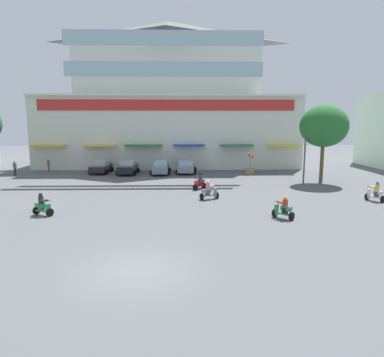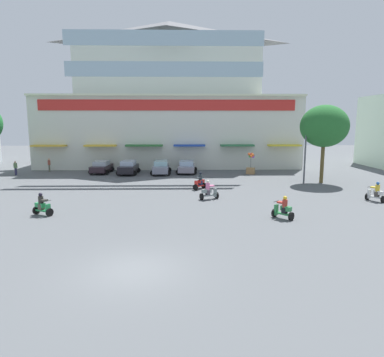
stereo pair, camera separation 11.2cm
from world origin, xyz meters
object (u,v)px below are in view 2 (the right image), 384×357
Objects in this scene: scooter_rider_2 at (42,206)px; streetlamp_near at (305,147)px; pedestrian_1 at (49,164)px; scooter_rider_3 at (376,193)px; parked_car_1 at (128,167)px; parked_car_0 at (102,167)px; balloon_vendor_cart at (251,165)px; parked_car_3 at (187,167)px; scooter_rider_0 at (283,209)px; scooter_rider_6 at (209,191)px; scooter_rider_1 at (200,182)px; parked_car_2 at (161,167)px; plaza_tree_1 at (324,126)px; pedestrian_0 at (16,167)px.

scooter_rider_2 is 0.24× the size of streetlamp_near.
scooter_rider_3 is at bearing -28.03° from pedestrian_1.
parked_car_1 is at bearing 145.70° from scooter_rider_3.
parked_car_0 is 18.89m from scooter_rider_2.
balloon_vendor_cart is at bearing 121.56° from streetlamp_near.
pedestrian_1 is at bearing 175.43° from parked_car_3.
scooter_rider_0 is 0.24× the size of streetlamp_near.
parked_car_1 is at bearing 122.05° from scooter_rider_6.
scooter_rider_1 is 1.01× the size of scooter_rider_6.
parked_car_0 is 25.63m from scooter_rider_0.
parked_car_2 is at bearing -168.42° from parked_car_3.
pedestrian_0 is (-32.83, 5.69, -4.67)m from plaza_tree_1.
scooter_rider_1 is at bearing -83.78° from parked_car_3.
scooter_rider_1 is 13.62m from scooter_rider_2.
scooter_rider_1 is 0.94× the size of pedestrian_1.
streetlamp_near reaches higher than scooter_rider_2.
plaza_tree_1 reaches higher than parked_car_1.
pedestrian_1 is at bearing 42.35° from pedestrian_0.
scooter_rider_0 is 0.94× the size of scooter_rider_1.
parked_car_3 is at bearing 6.66° from parked_car_1.
pedestrian_0 is (-25.34, 18.57, 0.30)m from scooter_rider_0.
pedestrian_1 reaches higher than parked_car_1.
parked_car_0 is at bearing 178.59° from parked_car_3.
pedestrian_0 is (-20.57, 8.83, 0.26)m from scooter_rider_1.
scooter_rider_2 is 24.47m from balloon_vendor_cart.
parked_car_3 is at bearing -4.57° from pedestrian_1.
pedestrian_0 is 31.62m from streetlamp_near.
scooter_rider_3 is 35.06m from pedestrian_1.
streetlamp_near is at bearing -33.13° from parked_car_3.
scooter_rider_2 is at bearing -133.74° from balloon_vendor_cart.
pedestrian_1 is (-30.01, 8.25, -4.61)m from plaza_tree_1.
parked_car_1 is at bearing 159.87° from streetlamp_near.
scooter_rider_3 is at bearing -34.30° from parked_car_1.
scooter_rider_2 is at bearing -70.25° from pedestrian_1.
parked_car_1 reaches higher than parked_car_3.
pedestrian_1 is at bearing 167.91° from parked_car_1.
scooter_rider_1 is 1.02× the size of scooter_rider_3.
scooter_rider_3 reaches higher than scooter_rider_0.
parked_car_1 is 12.72m from pedestrian_0.
parked_car_0 is 0.70× the size of streetlamp_near.
plaza_tree_1 reaches higher than parked_car_3.
streetlamp_near is at bearing 65.81° from scooter_rider_0.
parked_car_3 is (-13.36, 6.92, -4.83)m from plaza_tree_1.
pedestrian_1 is at bearing 151.97° from scooter_rider_3.
scooter_rider_1 is 11.06m from streetlamp_near.
parked_car_0 is at bearing 129.11° from scooter_rider_6.
balloon_vendor_cart is (24.08, -2.29, 0.07)m from pedestrian_1.
parked_car_2 is 14.32m from scooter_rider_6.
parked_car_2 is (-16.35, 6.31, -4.79)m from plaza_tree_1.
scooter_rider_3 is 0.95× the size of pedestrian_0.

